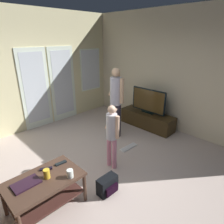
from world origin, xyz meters
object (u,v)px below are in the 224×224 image
flat_screen_tv (148,101)px  dvd_remote_slim (61,163)px  person_child (112,131)px  loose_keyboard (129,147)px  tv_stand (147,120)px  backpack (108,185)px  person_adult (116,97)px  cup_near_edge (47,174)px  cup_by_laptop (70,174)px  coffee_table (45,187)px  laptop_closed (26,184)px  tv_remote_black (46,169)px

flat_screen_tv → dvd_remote_slim: 2.87m
person_child → loose_keyboard: 1.01m
tv_stand → backpack: tv_stand is taller
person_adult → cup_near_edge: size_ratio=12.48×
tv_stand → cup_by_laptop: (-2.89, -0.78, 0.35)m
person_child → coffee_table: bearing=-179.1°
backpack → loose_keyboard: size_ratio=0.73×
tv_stand → dvd_remote_slim: dvd_remote_slim is taller
flat_screen_tv → person_adult: (-0.93, 0.26, 0.25)m
laptop_closed → tv_remote_black: (0.32, 0.10, -0.00)m
cup_by_laptop → tv_remote_black: cup_by_laptop is taller
loose_keyboard → laptop_closed: 2.27m
backpack → cup_by_laptop: (-0.52, 0.18, 0.41)m
laptop_closed → flat_screen_tv: bearing=7.7°
flat_screen_tv → laptop_closed: 3.41m
flat_screen_tv → tv_remote_black: (-3.04, -0.41, -0.22)m
cup_by_laptop → tv_remote_black: 0.41m
tv_stand → loose_keyboard: size_ratio=3.24×
loose_keyboard → cup_by_laptop: (-1.73, -0.43, 0.53)m
backpack → cup_near_edge: (-0.75, 0.39, 0.42)m
coffee_table → cup_near_edge: size_ratio=7.51×
flat_screen_tv → dvd_remote_slim: (-2.82, -0.44, -0.22)m
flat_screen_tv → dvd_remote_slim: bearing=-171.2°
backpack → tv_stand: bearing=22.0°
dvd_remote_slim → cup_near_edge: bearing=-147.1°
tv_stand → dvd_remote_slim: 2.88m
tv_stand → person_child: person_child is taller
loose_keyboard → dvd_remote_slim: dvd_remote_slim is taller
loose_keyboard → cup_near_edge: size_ratio=3.43×
backpack → flat_screen_tv: bearing=22.1°
person_adult → laptop_closed: person_adult is taller
person_adult → loose_keyboard: person_adult is taller
cup_near_edge → cup_by_laptop: (0.23, -0.21, -0.01)m
flat_screen_tv → person_child: size_ratio=0.81×
dvd_remote_slim → person_child: bearing=0.6°
loose_keyboard → cup_by_laptop: 1.86m
coffee_table → dvd_remote_slim: 0.39m
coffee_table → flat_screen_tv: 3.23m
flat_screen_tv → loose_keyboard: flat_screen_tv is taller
tv_remote_black → cup_by_laptop: bearing=-38.6°
flat_screen_tv → tv_remote_black: bearing=-172.4°
flat_screen_tv → cup_by_laptop: 3.00m
coffee_table → tv_remote_black: tv_remote_black is taller
cup_near_edge → tv_remote_black: (0.07, 0.17, -0.05)m
coffee_table → tv_remote_black: (0.12, 0.16, 0.14)m
laptop_closed → tv_stand: bearing=7.6°
person_child → loose_keyboard: size_ratio=2.68×
person_adult → dvd_remote_slim: person_adult is taller
flat_screen_tv → loose_keyboard: bearing=-162.9°
person_adult → coffee_table: bearing=-159.8°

